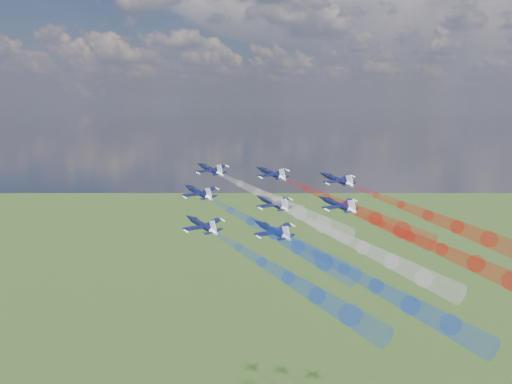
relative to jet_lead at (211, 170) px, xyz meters
The scene contains 16 objects.
jet_lead is the anchor object (origin of this frame).
trail_lead 29.00m from the jet_lead, 18.06° to the right, with size 4.28×46.65×4.28m, color white, non-canonical shape.
jet_inner_left 17.62m from the jet_lead, 63.66° to the right, with size 10.28×12.85×3.43m, color black, non-canonical shape.
trail_inner_left 43.35m from the jet_lead, 34.93° to the right, with size 4.28×46.65×4.28m, color blue, non-canonical shape.
jet_inner_right 17.40m from the jet_lead, 23.06° to the left, with size 10.28×12.85×3.43m, color black, non-canonical shape.
trail_inner_right 43.57m from the jet_lead, ahead, with size 4.28×46.65×4.28m, color red, non-canonical shape.
jet_outer_left 35.03m from the jet_lead, 57.00° to the right, with size 10.28×12.85×3.43m, color black, non-canonical shape.
trail_outer_left 60.57m from the jet_lead, 39.30° to the right, with size 4.28×46.65×4.28m, color blue, non-canonical shape.
jet_center_third 27.81m from the jet_lead, 19.29° to the right, with size 10.28×12.85×3.43m, color black, non-canonical shape.
trail_center_third 56.80m from the jet_lead, 18.66° to the right, with size 4.28×46.65×4.28m, color white, non-canonical shape.
jet_outer_right 35.55m from the jet_lead, 20.59° to the left, with size 10.28×12.85×3.43m, color black, non-canonical shape.
trail_outer_right 60.86m from the jet_lead, ahead, with size 4.28×46.65×4.28m, color red, non-canonical shape.
jet_rear_left 41.96m from the jet_lead, 34.27° to the right, with size 10.28×12.85×3.43m, color black, non-canonical shape.
trail_rear_left 70.30m from the jet_lead, 27.64° to the right, with size 4.28×46.65×4.28m, color blue, non-canonical shape.
jet_rear_right 41.01m from the jet_lead, ahead, with size 10.28×12.85×3.43m, color black, non-canonical shape.
trail_rear_right 69.53m from the jet_lead, 10.13° to the right, with size 4.28×46.65×4.28m, color red, non-canonical shape.
Camera 1 is at (66.45, -131.20, 149.86)m, focal length 40.15 mm.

